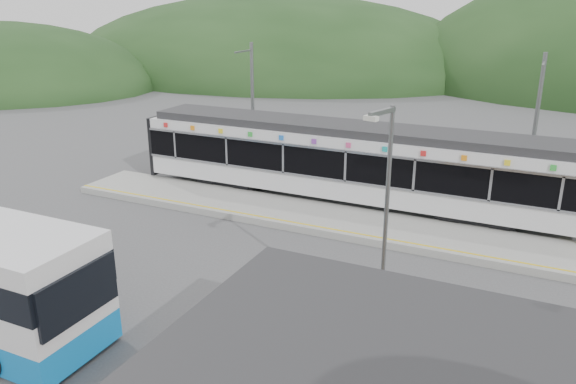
% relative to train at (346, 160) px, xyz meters
% --- Properties ---
extents(ground, '(120.00, 120.00, 0.00)m').
position_rel_train_xyz_m(ground, '(0.67, -6.00, -2.06)').
color(ground, '#4C4C4F').
rests_on(ground, ground).
extents(hills, '(146.00, 149.00, 26.00)m').
position_rel_train_xyz_m(hills, '(6.86, -0.71, -2.06)').
color(hills, '#1E3D19').
rests_on(hills, ground).
extents(platform, '(26.00, 3.20, 0.30)m').
position_rel_train_xyz_m(platform, '(0.67, -2.70, -1.91)').
color(platform, '#9E9E99').
rests_on(platform, ground).
extents(yellow_line, '(26.00, 0.10, 0.01)m').
position_rel_train_xyz_m(yellow_line, '(0.67, -4.00, -1.76)').
color(yellow_line, yellow).
rests_on(yellow_line, platform).
extents(train, '(20.44, 3.01, 3.74)m').
position_rel_train_xyz_m(train, '(0.00, 0.00, 0.00)').
color(train, black).
rests_on(train, ground).
extents(catenary_mast_west, '(0.18, 1.80, 7.00)m').
position_rel_train_xyz_m(catenary_mast_west, '(-6.33, 2.56, 1.58)').
color(catenary_mast_west, slate).
rests_on(catenary_mast_west, ground).
extents(catenary_mast_east, '(0.18, 1.80, 7.00)m').
position_rel_train_xyz_m(catenary_mast_east, '(7.67, 2.56, 1.58)').
color(catenary_mast_east, slate).
rests_on(catenary_mast_east, ground).
extents(lamp_post, '(0.42, 1.17, 6.49)m').
position_rel_train_xyz_m(lamp_post, '(4.55, -9.71, 1.80)').
color(lamp_post, slate).
rests_on(lamp_post, ground).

